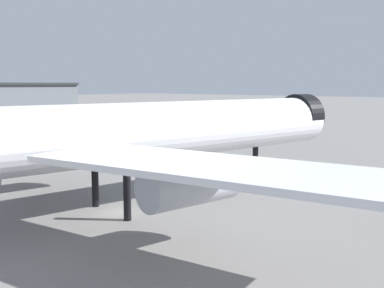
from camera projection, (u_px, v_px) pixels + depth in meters
ground at (118, 213)px, 46.47m from camera, size 900.00×900.00×0.00m
airliner_near_gate at (130, 134)px, 46.90m from camera, size 65.30×58.81×17.98m
service_truck_front at (140, 145)px, 86.01m from camera, size 5.84×5.00×3.00m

